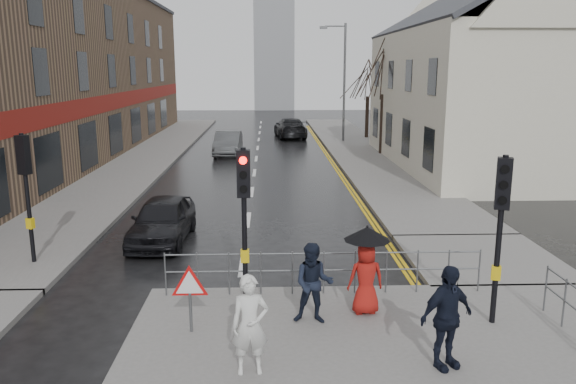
{
  "coord_description": "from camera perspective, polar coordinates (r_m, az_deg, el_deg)",
  "views": [
    {
      "loc": [
        0.73,
        -11.32,
        5.13
      ],
      "look_at": [
        1.26,
        4.04,
        1.74
      ],
      "focal_mm": 35.0,
      "sensor_mm": 36.0,
      "label": 1
    }
  ],
  "objects": [
    {
      "name": "right_pavement",
      "position": [
        37.12,
        6.99,
        4.51
      ],
      "size": [
        4.0,
        40.0,
        0.14
      ],
      "primitive_type": "cube",
      "color": "#605E5B",
      "rests_on": "ground"
    },
    {
      "name": "tree_far",
      "position": [
        41.96,
        8.15,
        11.35
      ],
      "size": [
        2.4,
        2.4,
        5.64
      ],
      "color": "#2F221A",
      "rests_on": "right_pavement"
    },
    {
      "name": "church_tower",
      "position": [
        73.42,
        -1.44,
        15.46
      ],
      "size": [
        5.0,
        5.0,
        18.0
      ],
      "primitive_type": "cube",
      "color": "gray",
      "rests_on": "ground"
    },
    {
      "name": "ground",
      "position": [
        12.45,
        -5.28,
        -11.97
      ],
      "size": [
        120.0,
        120.0,
        0.0
      ],
      "primitive_type": "plane",
      "color": "black",
      "rests_on": "ground"
    },
    {
      "name": "car_mid",
      "position": [
        34.24,
        -6.11,
        4.94
      ],
      "size": [
        1.58,
        4.32,
        1.42
      ],
      "primitive_type": "imported",
      "rotation": [
        0.0,
        0.0,
        -0.02
      ],
      "color": "#414446",
      "rests_on": "ground"
    },
    {
      "name": "left_pavement",
      "position": [
        35.43,
        -13.78,
        3.87
      ],
      "size": [
        4.0,
        44.0,
        0.14
      ],
      "primitive_type": "cube",
      "color": "#605E5B",
      "rests_on": "ground"
    },
    {
      "name": "street_lamp",
      "position": [
        39.65,
        5.5,
        11.77
      ],
      "size": [
        1.83,
        0.25,
        8.0
      ],
      "color": "#595B5E",
      "rests_on": "right_pavement"
    },
    {
      "name": "traffic_signal_near_right",
      "position": [
        11.55,
        20.85,
        -1.77
      ],
      "size": [
        0.34,
        0.33,
        3.4
      ],
      "color": "black",
      "rests_on": "near_pavement"
    },
    {
      "name": "tree_near",
      "position": [
        34.0,
        9.72,
        12.27
      ],
      "size": [
        2.4,
        2.4,
        6.58
      ],
      "color": "#2F221A",
      "rests_on": "right_pavement"
    },
    {
      "name": "pedestrian_b",
      "position": [
        11.28,
        2.62,
        -9.27
      ],
      "size": [
        0.87,
        0.72,
        1.64
      ],
      "primitive_type": "imported",
      "rotation": [
        0.0,
        0.0,
        -0.13
      ],
      "color": "black",
      "rests_on": "near_pavement"
    },
    {
      "name": "traffic_signal_near_left",
      "position": [
        11.83,
        -4.5,
        -0.66
      ],
      "size": [
        0.28,
        0.27,
        3.4
      ],
      "color": "black",
      "rests_on": "near_pavement"
    },
    {
      "name": "pedestrian_d",
      "position": [
        10.01,
        15.8,
        -12.14
      ],
      "size": [
        1.15,
        0.84,
        1.82
      ],
      "primitive_type": "imported",
      "rotation": [
        0.0,
        0.0,
        0.43
      ],
      "color": "black",
      "rests_on": "near_pavement"
    },
    {
      "name": "warning_sign",
      "position": [
        11.01,
        -9.96,
        -9.56
      ],
      "size": [
        0.8,
        0.07,
        1.35
      ],
      "color": "#595B5E",
      "rests_on": "near_pavement"
    },
    {
      "name": "guard_railing_front",
      "position": [
        12.72,
        3.67,
        -7.22
      ],
      "size": [
        7.14,
        0.04,
        1.0
      ],
      "color": "#595B5E",
      "rests_on": "near_pavement"
    },
    {
      "name": "building_right_cream",
      "position": [
        31.41,
        19.41,
        11.11
      ],
      "size": [
        9.0,
        16.4,
        10.1
      ],
      "color": "beige",
      "rests_on": "ground"
    },
    {
      "name": "pedestrian_with_umbrella",
      "position": [
        11.71,
        7.96,
        -7.26
      ],
      "size": [
        0.96,
        0.96,
        1.86
      ],
      "color": "#A11812",
      "rests_on": "near_pavement"
    },
    {
      "name": "car_far",
      "position": [
        42.62,
        0.24,
        6.54
      ],
      "size": [
        2.54,
        5.33,
        1.5
      ],
      "primitive_type": "imported",
      "rotation": [
        0.0,
        0.0,
        3.23
      ],
      "color": "black",
      "rests_on": "ground"
    },
    {
      "name": "building_left_terrace",
      "position": [
        35.66,
        -23.38,
        11.23
      ],
      "size": [
        8.0,
        42.0,
        10.0
      ],
      "primitive_type": "cube",
      "color": "brown",
      "rests_on": "ground"
    },
    {
      "name": "pavement_bridge_right",
      "position": [
        16.25,
        19.06,
        -6.43
      ],
      "size": [
        4.0,
        4.2,
        0.14
      ],
      "primitive_type": "cube",
      "color": "#605E5B",
      "rests_on": "ground"
    },
    {
      "name": "car_parked",
      "position": [
        17.33,
        -12.65,
        -2.77
      ],
      "size": [
        1.73,
        4.02,
        1.35
      ],
      "primitive_type": "imported",
      "rotation": [
        0.0,
        0.0,
        -0.04
      ],
      "color": "black",
      "rests_on": "ground"
    },
    {
      "name": "pedestrian_a",
      "position": [
        9.53,
        -3.88,
        -13.32
      ],
      "size": [
        0.66,
        0.46,
        1.71
      ],
      "primitive_type": "imported",
      "rotation": [
        0.0,
        0.0,
        0.09
      ],
      "color": "silver",
      "rests_on": "near_pavement"
    },
    {
      "name": "traffic_signal_far_left",
      "position": [
        15.84,
        -25.11,
        1.54
      ],
      "size": [
        0.34,
        0.33,
        3.4
      ],
      "color": "black",
      "rests_on": "left_pavement"
    }
  ]
}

